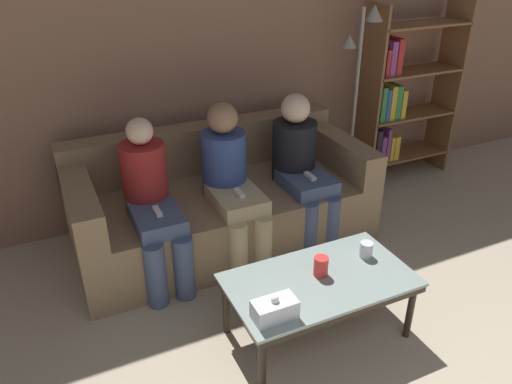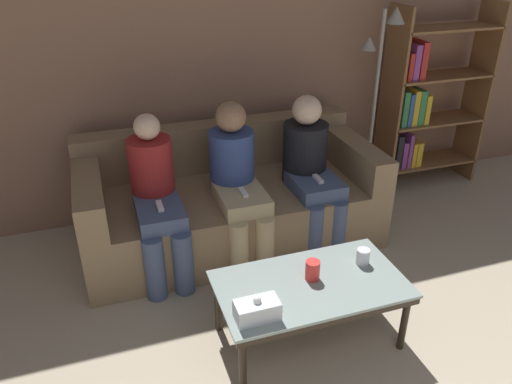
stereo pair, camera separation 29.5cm
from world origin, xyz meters
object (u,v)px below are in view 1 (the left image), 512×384
object	(u,v)px
cup_near_right	(366,250)
seated_person_left_end	(152,200)
tissue_box	(275,309)
couch	(220,203)
coffee_table	(319,285)
seated_person_mid_left	(231,180)
standing_lamp	(358,86)
cup_near_left	(321,266)
seated_person_mid_right	(301,165)
bookshelf	(397,99)

from	to	relation	value
cup_near_right	seated_person_left_end	xyz separation A→B (m)	(-1.03, 0.90, 0.12)
tissue_box	couch	bearing A→B (deg)	79.80
coffee_table	seated_person_mid_left	size ratio (longest dim) A/B	0.94
coffee_table	standing_lamp	xyz separation A→B (m)	(1.17, 1.40, 0.62)
cup_near_left	cup_near_right	distance (m)	0.33
coffee_table	tissue_box	distance (m)	0.41
standing_lamp	seated_person_mid_right	size ratio (longest dim) A/B	1.47
bookshelf	seated_person_left_end	distance (m)	2.47
seated_person_mid_right	tissue_box	bearing A→B (deg)	-124.54
tissue_box	seated_person_left_end	distance (m)	1.18
bookshelf	seated_person_mid_left	xyz separation A→B (m)	(-1.85, -0.56, -0.16)
cup_near_right	cup_near_left	bearing A→B (deg)	-173.63
couch	bookshelf	world-z (taller)	bookshelf
couch	bookshelf	xyz separation A→B (m)	(1.85, 0.34, 0.45)
bookshelf	standing_lamp	bearing A→B (deg)	-165.67
cup_near_left	tissue_box	world-z (taller)	tissue_box
standing_lamp	coffee_table	bearing A→B (deg)	-130.03
bookshelf	cup_near_left	bearing A→B (deg)	-138.54
cup_near_left	couch	bearing A→B (deg)	96.86
bookshelf	seated_person_mid_right	xyz separation A→B (m)	(-1.29, -0.54, -0.16)
tissue_box	bookshelf	world-z (taller)	bookshelf
seated_person_mid_left	couch	bearing A→B (deg)	90.00
cup_near_right	bookshelf	world-z (taller)	bookshelf
seated_person_mid_left	seated_person_left_end	bearing A→B (deg)	-178.22
couch	seated_person_mid_right	distance (m)	0.66
coffee_table	bookshelf	size ratio (longest dim) A/B	0.65
cup_near_left	cup_near_right	bearing A→B (deg)	6.37
seated_person_left_end	seated_person_mid_left	xyz separation A→B (m)	(0.55, 0.02, 0.02)
bookshelf	cup_near_right	bearing A→B (deg)	-133.07
couch	seated_person_left_end	size ratio (longest dim) A/B	1.98
seated_person_mid_left	cup_near_right	bearing A→B (deg)	-62.66
seated_person_left_end	seated_person_mid_left	distance (m)	0.55
cup_near_right	seated_person_mid_left	size ratio (longest dim) A/B	0.09
coffee_table	cup_near_left	xyz separation A→B (m)	(0.02, 0.03, 0.10)
cup_near_left	standing_lamp	world-z (taller)	standing_lamp
coffee_table	tissue_box	bearing A→B (deg)	-155.37
couch	coffee_table	distance (m)	1.21
cup_near_left	seated_person_mid_right	xyz separation A→B (m)	(0.41, 0.96, 0.13)
seated_person_left_end	tissue_box	bearing A→B (deg)	-74.82
tissue_box	seated_person_left_end	bearing A→B (deg)	105.18
tissue_box	seated_person_mid_right	bearing A→B (deg)	55.46
seated_person_mid_right	seated_person_mid_left	bearing A→B (deg)	-178.74
coffee_table	tissue_box	size ratio (longest dim) A/B	4.68
coffee_table	seated_person_mid_right	world-z (taller)	seated_person_mid_right
cup_near_left	bookshelf	size ratio (longest dim) A/B	0.07
couch	tissue_box	xyz separation A→B (m)	(-0.25, -1.37, 0.15)
tissue_box	seated_person_mid_right	size ratio (longest dim) A/B	0.20
seated_person_left_end	seated_person_mid_right	xyz separation A→B (m)	(1.11, 0.03, 0.02)
cup_near_left	bookshelf	world-z (taller)	bookshelf
seated_person_left_end	couch	bearing A→B (deg)	23.11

